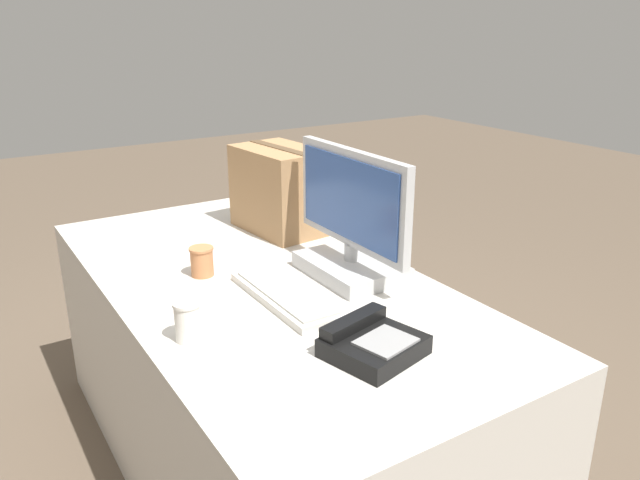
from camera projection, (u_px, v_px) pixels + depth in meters
ground_plane at (268, 464)px, 2.20m from camera, size 12.00×12.00×0.00m
office_desk at (265, 377)px, 2.08m from camera, size 1.80×0.90×0.71m
monitor at (351, 229)px, 1.93m from camera, size 0.54×0.24×0.40m
keyboard at (286, 295)px, 1.80m from camera, size 0.43×0.15×0.03m
desk_phone at (372, 343)px, 1.51m from camera, size 0.24×0.25×0.08m
paper_cup_left at (202, 261)px, 1.96m from camera, size 0.08×0.08×0.09m
paper_cup_right at (188, 321)px, 1.57m from camera, size 0.07×0.07×0.11m
spoon at (176, 233)px, 2.36m from camera, size 0.04×0.14×0.00m
cardboard_box at (281, 189)px, 2.36m from camera, size 0.38×0.28×0.32m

